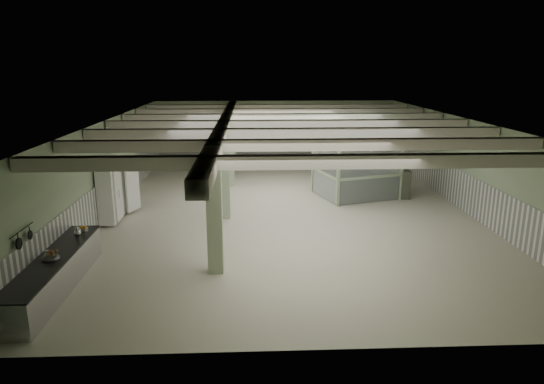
{
  "coord_description": "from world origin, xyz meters",
  "views": [
    {
      "loc": [
        -1.49,
        -18.69,
        5.64
      ],
      "look_at": [
        -0.76,
        -2.22,
        1.3
      ],
      "focal_mm": 32.0,
      "sensor_mm": 36.0,
      "label": 1
    }
  ],
  "objects_px": {
    "walkin_cooler": "(114,192)",
    "filing_cabinet": "(405,184)",
    "prep_counter": "(55,274)",
    "guard_booth": "(356,156)"
  },
  "relations": [
    {
      "from": "walkin_cooler",
      "to": "guard_booth",
      "type": "bearing_deg",
      "value": 16.56
    },
    {
      "from": "prep_counter",
      "to": "walkin_cooler",
      "type": "bearing_deg",
      "value": 90.79
    },
    {
      "from": "walkin_cooler",
      "to": "guard_booth",
      "type": "xyz_separation_m",
      "value": [
        9.75,
        2.9,
        0.73
      ]
    },
    {
      "from": "prep_counter",
      "to": "guard_booth",
      "type": "relative_size",
      "value": 1.29
    },
    {
      "from": "walkin_cooler",
      "to": "filing_cabinet",
      "type": "distance_m",
      "value": 12.03
    },
    {
      "from": "walkin_cooler",
      "to": "filing_cabinet",
      "type": "bearing_deg",
      "value": 11.31
    },
    {
      "from": "filing_cabinet",
      "to": "guard_booth",
      "type": "bearing_deg",
      "value": 167.46
    },
    {
      "from": "prep_counter",
      "to": "guard_booth",
      "type": "height_order",
      "value": "guard_booth"
    },
    {
      "from": "prep_counter",
      "to": "filing_cabinet",
      "type": "bearing_deg",
      "value": 35.75
    },
    {
      "from": "filing_cabinet",
      "to": "walkin_cooler",
      "type": "bearing_deg",
      "value": -166.42
    }
  ]
}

